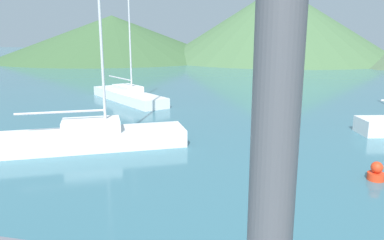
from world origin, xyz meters
TOP-DOWN VIEW (x-y plane):
  - sailboat_inner at (-3.76, 12.52)m, footprint 7.86×5.94m
  - sailboat_outer at (-7.77, 23.58)m, footprint 8.04×6.57m
  - buoy_marker at (7.45, 12.23)m, footprint 0.56×0.56m
  - hill_west at (-34.06, 67.70)m, footprint 46.00×46.00m
  - hill_central at (-2.15, 75.23)m, footprint 44.98×44.98m

SIDE VIEW (x-z plane):
  - buoy_marker at x=7.45m, z-range -0.06..0.59m
  - sailboat_outer at x=-7.77m, z-range -3.15..4.04m
  - sailboat_inner at x=-3.76m, z-range -4.84..5.86m
  - hill_west at x=-34.06m, z-range 0.00..8.59m
  - hill_central at x=-2.15m, z-range 0.00..13.86m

